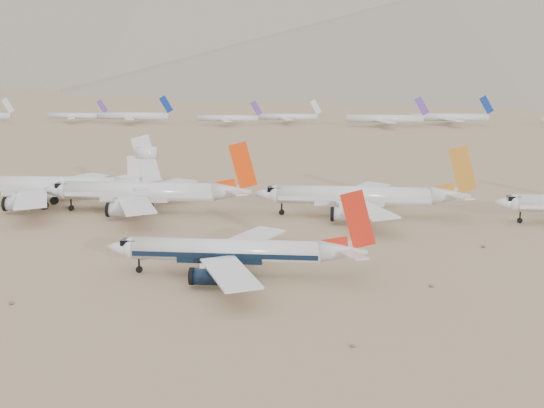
{
  "coord_description": "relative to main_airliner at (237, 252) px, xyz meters",
  "views": [
    {
      "loc": [
        9.72,
        -126.84,
        39.19
      ],
      "look_at": [
        -7.2,
        38.14,
        7.0
      ],
      "focal_mm": 50.0,
      "sensor_mm": 36.0,
      "label": 1
    }
  ],
  "objects": [
    {
      "name": "desert_scrub",
      "position": [
        -16.73,
        -29.18,
        -4.22
      ],
      "size": [
        219.83,
        121.67,
        0.63
      ],
      "color": "brown",
      "rests_on": "ground"
    },
    {
      "name": "row2_orange_tail",
      "position": [
        -31.04,
        54.3,
        0.74
      ],
      "size": [
        52.37,
        51.23,
        18.68
      ],
      "color": "silver",
      "rests_on": "ground"
    },
    {
      "name": "distant_storage_row",
      "position": [
        -21.59,
        314.12,
        -0.08
      ],
      "size": [
        452.62,
        58.66,
        15.16
      ],
      "color": "silver",
      "rests_on": "ground"
    },
    {
      "name": "row2_gold_tail",
      "position": [
        23.51,
        54.7,
        0.63
      ],
      "size": [
        51.5,
        50.36,
        18.34
      ],
      "color": "silver",
      "rests_on": "ground"
    },
    {
      "name": "ground",
      "position": [
        10.19,
        -5.12,
        -4.5
      ],
      "size": [
        7000.0,
        7000.0,
        0.0
      ],
      "primitive_type": "plane",
      "color": "#937355",
      "rests_on": "ground"
    },
    {
      "name": "row2_white_trijet",
      "position": [
        -57.97,
        59.02,
        1.21
      ],
      "size": [
        55.64,
        54.37,
        19.72
      ],
      "color": "silver",
      "rests_on": "ground"
    },
    {
      "name": "main_airliner",
      "position": [
        0.0,
        0.0,
        0.0
      ],
      "size": [
        46.39,
        45.31,
        16.37
      ],
      "color": "silver",
      "rests_on": "ground"
    }
  ]
}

